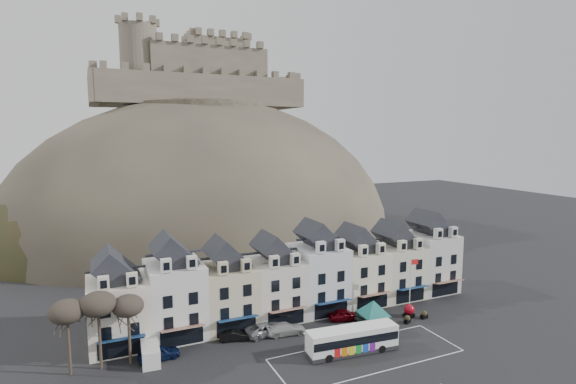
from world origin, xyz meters
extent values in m
plane|color=black|center=(0.00, 0.00, 0.00)|extent=(300.00, 300.00, 0.00)
cube|color=silver|center=(2.00, 1.25, 0.00)|extent=(22.00, 7.50, 0.01)
cube|color=white|center=(-23.80, 16.00, 4.00)|extent=(6.80, 8.00, 8.00)
cube|color=#202229|center=(-23.80, 16.00, 9.20)|extent=(6.80, 5.76, 2.80)
cube|color=white|center=(-25.30, 12.40, 8.90)|extent=(1.20, 0.80, 1.60)
cube|color=white|center=(-22.30, 12.40, 8.90)|extent=(1.20, 0.80, 1.60)
cube|color=black|center=(-23.80, 11.97, 1.30)|extent=(5.10, 0.06, 2.20)
cube|color=navy|center=(-23.80, 11.30, 2.60)|extent=(5.10, 1.29, 0.43)
cube|color=white|center=(-17.00, 16.00, 4.60)|extent=(6.80, 8.00, 9.20)
cube|color=#202229|center=(-17.00, 16.00, 10.40)|extent=(6.80, 5.76, 2.80)
cube|color=white|center=(-18.50, 12.40, 10.10)|extent=(1.20, 0.80, 1.60)
cube|color=white|center=(-15.50, 12.40, 10.10)|extent=(1.20, 0.80, 1.60)
cube|color=black|center=(-17.00, 11.97, 1.30)|extent=(5.10, 0.06, 2.20)
cube|color=maroon|center=(-17.00, 11.30, 2.60)|extent=(5.10, 1.29, 0.43)
cube|color=beige|center=(-10.20, 16.00, 4.00)|extent=(6.80, 8.00, 8.00)
cube|color=#202229|center=(-10.20, 16.00, 9.20)|extent=(6.80, 5.76, 2.80)
cube|color=beige|center=(-11.70, 12.40, 8.90)|extent=(1.20, 0.80, 1.60)
cube|color=beige|center=(-8.70, 12.40, 8.90)|extent=(1.20, 0.80, 1.60)
cube|color=black|center=(-10.20, 11.97, 1.30)|extent=(5.10, 0.06, 2.20)
cube|color=navy|center=(-10.20, 11.30, 2.60)|extent=(5.10, 1.29, 0.43)
cube|color=silver|center=(-3.40, 16.00, 4.00)|extent=(6.80, 8.00, 8.00)
cube|color=#202229|center=(-3.40, 16.00, 9.20)|extent=(6.80, 5.76, 2.80)
cube|color=silver|center=(-4.90, 12.40, 8.90)|extent=(1.20, 0.80, 1.60)
cube|color=silver|center=(-1.90, 12.40, 8.90)|extent=(1.20, 0.80, 1.60)
cube|color=black|center=(-3.40, 11.97, 1.30)|extent=(5.10, 0.06, 2.20)
cube|color=maroon|center=(-3.40, 11.30, 2.60)|extent=(5.10, 1.29, 0.43)
cube|color=silver|center=(3.40, 16.00, 4.60)|extent=(6.80, 8.00, 9.20)
cube|color=#202229|center=(3.40, 16.00, 10.40)|extent=(6.80, 5.76, 2.80)
cube|color=silver|center=(1.90, 12.40, 10.10)|extent=(1.20, 0.80, 1.60)
cube|color=silver|center=(4.90, 12.40, 10.10)|extent=(1.20, 0.80, 1.60)
cube|color=black|center=(3.40, 11.97, 1.30)|extent=(5.10, 0.06, 2.20)
cube|color=navy|center=(3.40, 11.30, 2.60)|extent=(5.10, 1.29, 0.43)
cube|color=#EBE6CC|center=(10.20, 16.00, 4.00)|extent=(6.80, 8.00, 8.00)
cube|color=#202229|center=(10.20, 16.00, 9.20)|extent=(6.80, 5.76, 2.80)
cube|color=#EBE6CC|center=(8.70, 12.40, 8.90)|extent=(1.20, 0.80, 1.60)
cube|color=#EBE6CC|center=(11.70, 12.40, 8.90)|extent=(1.20, 0.80, 1.60)
cube|color=black|center=(10.20, 11.97, 1.30)|extent=(5.10, 0.06, 2.20)
cube|color=maroon|center=(10.20, 11.30, 2.60)|extent=(5.10, 1.29, 0.43)
cube|color=beige|center=(17.00, 16.00, 4.00)|extent=(6.80, 8.00, 8.00)
cube|color=#202229|center=(17.00, 16.00, 9.20)|extent=(6.80, 5.76, 2.80)
cube|color=beige|center=(15.50, 12.40, 8.90)|extent=(1.20, 0.80, 1.60)
cube|color=beige|center=(18.50, 12.40, 8.90)|extent=(1.20, 0.80, 1.60)
cube|color=black|center=(17.00, 11.97, 1.30)|extent=(5.10, 0.06, 2.20)
cube|color=navy|center=(17.00, 11.30, 2.60)|extent=(5.10, 1.29, 0.43)
cube|color=silver|center=(23.80, 16.00, 4.60)|extent=(6.80, 8.00, 9.20)
cube|color=#202229|center=(23.80, 16.00, 10.40)|extent=(6.80, 5.76, 2.80)
cube|color=silver|center=(22.30, 12.40, 10.10)|extent=(1.20, 0.80, 1.60)
cube|color=silver|center=(25.30, 12.40, 10.10)|extent=(1.20, 0.80, 1.60)
cube|color=black|center=(23.80, 11.97, 1.30)|extent=(5.10, 0.06, 2.20)
cube|color=maroon|center=(23.80, 11.30, 2.60)|extent=(5.10, 1.29, 0.43)
ellipsoid|color=#38312B|center=(0.00, 70.00, 0.00)|extent=(96.00, 76.00, 68.00)
ellipsoid|color=#2E361B|center=(-22.00, 64.00, 0.00)|extent=(52.00, 44.00, 42.00)
ellipsoid|color=#38312B|center=(24.00, 74.00, 0.00)|extent=(56.00, 48.00, 46.00)
ellipsoid|color=#2E361B|center=(-4.00, 56.00, 0.00)|extent=(40.00, 28.00, 28.00)
ellipsoid|color=#38312B|center=(10.00, 58.00, 0.00)|extent=(36.00, 28.00, 24.00)
cylinder|color=#38312B|center=(0.00, 70.00, 31.00)|extent=(30.00, 30.00, 3.00)
cube|color=#605649|center=(0.00, 66.00, 35.50)|extent=(48.00, 2.20, 7.00)
cube|color=#605649|center=(0.00, 86.00, 35.50)|extent=(48.00, 2.20, 7.00)
cube|color=#605649|center=(-24.00, 76.00, 35.50)|extent=(2.20, 22.00, 7.00)
cube|color=#605649|center=(24.00, 76.00, 35.50)|extent=(2.20, 22.00, 7.00)
cube|color=#605649|center=(2.00, 76.00, 41.00)|extent=(28.00, 18.00, 10.00)
cube|color=#605649|center=(6.00, 78.00, 42.50)|extent=(14.00, 12.00, 13.00)
cylinder|color=#605649|center=(-14.00, 72.00, 41.00)|extent=(8.40, 8.40, 18.00)
cylinder|color=silver|center=(6.00, 78.00, 51.50)|extent=(0.16, 0.16, 5.00)
cylinder|color=#372B23|center=(-29.00, 10.50, 2.87)|extent=(0.32, 0.32, 5.74)
ellipsoid|color=#383028|center=(-29.00, 10.50, 6.97)|extent=(3.61, 3.61, 2.54)
cylinder|color=#372B23|center=(-26.00, 10.50, 3.01)|extent=(0.32, 0.32, 6.02)
ellipsoid|color=#383028|center=(-26.00, 10.50, 7.31)|extent=(3.78, 3.78, 2.67)
cylinder|color=#372B23|center=(-23.00, 10.50, 2.73)|extent=(0.32, 0.32, 5.46)
ellipsoid|color=#383028|center=(-23.00, 10.50, 6.63)|extent=(3.43, 3.43, 2.42)
cube|color=#262628|center=(0.77, 2.43, 0.35)|extent=(11.04, 3.47, 0.49)
cube|color=white|center=(0.77, 2.43, 1.79)|extent=(11.04, 3.42, 2.49)
cube|color=black|center=(0.77, 2.43, 1.93)|extent=(10.83, 3.48, 0.94)
cube|color=white|center=(0.77, 2.43, 2.91)|extent=(10.81, 3.30, 0.25)
cube|color=orange|center=(6.13, 1.95, 2.75)|extent=(0.16, 1.19, 0.28)
cylinder|color=black|center=(3.92, 1.03, 0.44)|extent=(0.97, 0.40, 0.95)
cylinder|color=black|center=(4.12, 3.25, 0.44)|extent=(0.97, 0.40, 0.95)
cylinder|color=black|center=(-2.79, 1.63, 0.44)|extent=(0.97, 0.40, 0.95)
cylinder|color=black|center=(-2.59, 3.85, 0.44)|extent=(0.97, 0.40, 0.95)
cube|color=#103020|center=(4.75, 7.31, 1.23)|extent=(0.16, 0.16, 2.46)
cube|color=#103020|center=(7.51, 7.12, 1.23)|extent=(0.16, 0.16, 2.46)
cube|color=#103020|center=(4.56, 4.55, 1.23)|extent=(0.16, 0.16, 2.46)
cube|color=#103020|center=(7.31, 4.36, 1.23)|extent=(0.16, 0.16, 2.46)
cube|color=#103020|center=(6.03, 5.83, 2.46)|extent=(3.60, 3.60, 0.12)
cone|color=#135350|center=(6.03, 5.83, 3.38)|extent=(6.76, 6.76, 1.84)
cube|color=black|center=(13.54, 7.99, 0.23)|extent=(1.51, 1.51, 0.46)
sphere|color=#A50919|center=(13.54, 7.99, 1.07)|extent=(1.45, 1.45, 1.45)
cylinder|color=silver|center=(13.73, 8.19, 4.18)|extent=(0.13, 0.13, 8.36)
cube|color=red|center=(14.30, 8.13, 7.73)|extent=(1.15, 0.16, 0.73)
cube|color=white|center=(-20.92, 9.88, 0.99)|extent=(2.14, 4.44, 1.98)
cube|color=black|center=(-20.92, 9.88, 1.37)|extent=(1.79, 0.18, 0.85)
cube|color=black|center=(12.00, 6.43, 0.27)|extent=(1.20, 0.93, 0.54)
sphere|color=#2E361B|center=(12.00, 6.43, 0.70)|extent=(0.75, 0.75, 0.75)
cube|color=black|center=(15.10, 6.68, 0.27)|extent=(1.16, 0.72, 0.54)
sphere|color=#2E361B|center=(15.10, 6.68, 0.70)|extent=(0.75, 0.75, 0.75)
imported|color=#0C173C|center=(-20.00, 9.90, 0.78)|extent=(4.79, 2.40, 1.57)
imported|color=black|center=(-10.80, 11.01, 0.61)|extent=(3.90, 2.14, 1.22)
imported|color=#93969A|center=(-6.67, 10.93, 0.75)|extent=(5.59, 3.15, 1.50)
imported|color=#BCBCBC|center=(-4.40, 9.99, 0.75)|extent=(5.39, 2.69, 1.50)
imported|color=#55040C|center=(4.80, 10.62, 0.77)|extent=(4.82, 2.91, 1.54)
imported|color=black|center=(7.97, 9.71, 0.76)|extent=(4.84, 3.37, 1.51)
camera|label=1|loc=(-26.25, -39.55, 25.34)|focal=28.00mm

